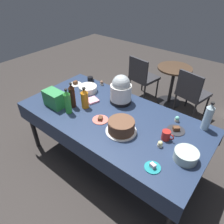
{
  "coord_description": "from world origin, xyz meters",
  "views": [
    {
      "loc": [
        1.19,
        -1.47,
        2.16
      ],
      "look_at": [
        0.0,
        0.0,
        0.8
      ],
      "focal_mm": 32.76,
      "sensor_mm": 36.0,
      "label": 1
    }
  ],
  "objects_px": {
    "cupcake_lemon": "(177,119)",
    "soda_carton": "(54,99)",
    "frosted_layer_cake": "(121,126)",
    "soda_bottle_water": "(208,117)",
    "potluck_table": "(112,120)",
    "dessert_plate_teal": "(153,167)",
    "dessert_plate_charcoal": "(176,130)",
    "round_cafe_table": "(173,79)",
    "dessert_plate_white": "(75,84)",
    "soda_bottle_lime_soda": "(68,102)",
    "glass_salad_bowl": "(186,155)",
    "soda_bottle_cola": "(72,96)",
    "cupcake_mint": "(160,144)",
    "slow_cooker": "(121,90)",
    "soda_bottle_orange_juice": "(85,99)",
    "coffee_mug_red": "(166,135)",
    "dessert_plate_coral": "(100,119)",
    "maroon_chair_right": "(192,92)",
    "ceramic_snack_bowl": "(88,89)",
    "maroon_chair_left": "(142,76)",
    "cupcake_vanilla": "(102,83)",
    "coffee_mug_black": "(90,80)"
  },
  "relations": [
    {
      "from": "cupcake_lemon",
      "to": "round_cafe_table",
      "type": "distance_m",
      "value": 1.62
    },
    {
      "from": "glass_salad_bowl",
      "to": "maroon_chair_right",
      "type": "height_order",
      "value": "maroon_chair_right"
    },
    {
      "from": "soda_bottle_cola",
      "to": "coffee_mug_red",
      "type": "height_order",
      "value": "soda_bottle_cola"
    },
    {
      "from": "dessert_plate_teal",
      "to": "maroon_chair_left",
      "type": "bearing_deg",
      "value": 123.72
    },
    {
      "from": "ceramic_snack_bowl",
      "to": "dessert_plate_charcoal",
      "type": "relative_size",
      "value": 1.31
    },
    {
      "from": "soda_bottle_water",
      "to": "maroon_chair_left",
      "type": "relative_size",
      "value": 0.39
    },
    {
      "from": "frosted_layer_cake",
      "to": "glass_salad_bowl",
      "type": "relative_size",
      "value": 1.52
    },
    {
      "from": "potluck_table",
      "to": "dessert_plate_teal",
      "type": "distance_m",
      "value": 0.83
    },
    {
      "from": "soda_bottle_water",
      "to": "coffee_mug_black",
      "type": "distance_m",
      "value": 1.68
    },
    {
      "from": "cupcake_vanilla",
      "to": "coffee_mug_black",
      "type": "distance_m",
      "value": 0.19
    },
    {
      "from": "potluck_table",
      "to": "dessert_plate_charcoal",
      "type": "height_order",
      "value": "dessert_plate_charcoal"
    },
    {
      "from": "soda_bottle_water",
      "to": "maroon_chair_right",
      "type": "bearing_deg",
      "value": 114.56
    },
    {
      "from": "dessert_plate_white",
      "to": "soda_bottle_cola",
      "type": "height_order",
      "value": "soda_bottle_cola"
    },
    {
      "from": "dessert_plate_charcoal",
      "to": "round_cafe_table",
      "type": "relative_size",
      "value": 0.26
    },
    {
      "from": "cupcake_lemon",
      "to": "round_cafe_table",
      "type": "height_order",
      "value": "cupcake_lemon"
    },
    {
      "from": "frosted_layer_cake",
      "to": "soda_bottle_water",
      "type": "xyz_separation_m",
      "value": [
        0.66,
        0.6,
        0.09
      ]
    },
    {
      "from": "potluck_table",
      "to": "frosted_layer_cake",
      "type": "height_order",
      "value": "frosted_layer_cake"
    },
    {
      "from": "slow_cooker",
      "to": "dessert_plate_coral",
      "type": "relative_size",
      "value": 2.04
    },
    {
      "from": "glass_salad_bowl",
      "to": "ceramic_snack_bowl",
      "type": "bearing_deg",
      "value": 167.95
    },
    {
      "from": "dessert_plate_coral",
      "to": "soda_carton",
      "type": "distance_m",
      "value": 0.64
    },
    {
      "from": "cupcake_lemon",
      "to": "soda_bottle_cola",
      "type": "bearing_deg",
      "value": -155.2
    },
    {
      "from": "dessert_plate_white",
      "to": "cupcake_lemon",
      "type": "distance_m",
      "value": 1.52
    },
    {
      "from": "slow_cooker",
      "to": "soda_bottle_orange_juice",
      "type": "relative_size",
      "value": 1.37
    },
    {
      "from": "dessert_plate_white",
      "to": "soda_bottle_water",
      "type": "xyz_separation_m",
      "value": [
        1.8,
        0.18,
        0.14
      ]
    },
    {
      "from": "frosted_layer_cake",
      "to": "coffee_mug_black",
      "type": "height_order",
      "value": "frosted_layer_cake"
    },
    {
      "from": "soda_bottle_orange_juice",
      "to": "round_cafe_table",
      "type": "relative_size",
      "value": 0.37
    },
    {
      "from": "glass_salad_bowl",
      "to": "dessert_plate_white",
      "type": "height_order",
      "value": "glass_salad_bowl"
    },
    {
      "from": "potluck_table",
      "to": "maroon_chair_right",
      "type": "relative_size",
      "value": 2.59
    },
    {
      "from": "potluck_table",
      "to": "dessert_plate_charcoal",
      "type": "relative_size",
      "value": 11.67
    },
    {
      "from": "maroon_chair_left",
      "to": "round_cafe_table",
      "type": "distance_m",
      "value": 0.56
    },
    {
      "from": "glass_salad_bowl",
      "to": "coffee_mug_red",
      "type": "height_order",
      "value": "coffee_mug_red"
    },
    {
      "from": "cupcake_vanilla",
      "to": "maroon_chair_right",
      "type": "xyz_separation_m",
      "value": [
        0.97,
        1.1,
        -0.29
      ]
    },
    {
      "from": "glass_salad_bowl",
      "to": "soda_bottle_orange_juice",
      "type": "xyz_separation_m",
      "value": [
        -1.28,
        0.03,
        0.08
      ]
    },
    {
      "from": "potluck_table",
      "to": "ceramic_snack_bowl",
      "type": "relative_size",
      "value": 8.91
    },
    {
      "from": "ceramic_snack_bowl",
      "to": "coffee_mug_black",
      "type": "xyz_separation_m",
      "value": [
        -0.16,
        0.22,
        0.0
      ]
    },
    {
      "from": "slow_cooker",
      "to": "maroon_chair_left",
      "type": "bearing_deg",
      "value": 109.77
    },
    {
      "from": "cupcake_mint",
      "to": "coffee_mug_black",
      "type": "distance_m",
      "value": 1.53
    },
    {
      "from": "frosted_layer_cake",
      "to": "dessert_plate_coral",
      "type": "height_order",
      "value": "frosted_layer_cake"
    },
    {
      "from": "soda_bottle_orange_juice",
      "to": "soda_carton",
      "type": "distance_m",
      "value": 0.37
    },
    {
      "from": "dessert_plate_white",
      "to": "maroon_chair_left",
      "type": "xyz_separation_m",
      "value": [
        0.33,
        1.33,
        -0.27
      ]
    },
    {
      "from": "glass_salad_bowl",
      "to": "soda_bottle_cola",
      "type": "bearing_deg",
      "value": -177.92
    },
    {
      "from": "potluck_table",
      "to": "dessert_plate_white",
      "type": "bearing_deg",
      "value": 163.94
    },
    {
      "from": "cupcake_lemon",
      "to": "soda_carton",
      "type": "bearing_deg",
      "value": -153.59
    },
    {
      "from": "dessert_plate_white",
      "to": "soda_bottle_lime_soda",
      "type": "bearing_deg",
      "value": -48.97
    },
    {
      "from": "frosted_layer_cake",
      "to": "cupcake_mint",
      "type": "relative_size",
      "value": 4.85
    },
    {
      "from": "dessert_plate_charcoal",
      "to": "coffee_mug_red",
      "type": "distance_m",
      "value": 0.19
    },
    {
      "from": "soda_bottle_water",
      "to": "coffee_mug_red",
      "type": "xyz_separation_m",
      "value": [
        -0.25,
        -0.41,
        -0.1
      ]
    },
    {
      "from": "cupcake_mint",
      "to": "maroon_chair_left",
      "type": "height_order",
      "value": "maroon_chair_left"
    },
    {
      "from": "cupcake_lemon",
      "to": "round_cafe_table",
      "type": "xyz_separation_m",
      "value": [
        -0.68,
        1.44,
        -0.28
      ]
    },
    {
      "from": "potluck_table",
      "to": "dessert_plate_coral",
      "type": "bearing_deg",
      "value": -108.39
    }
  ]
}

